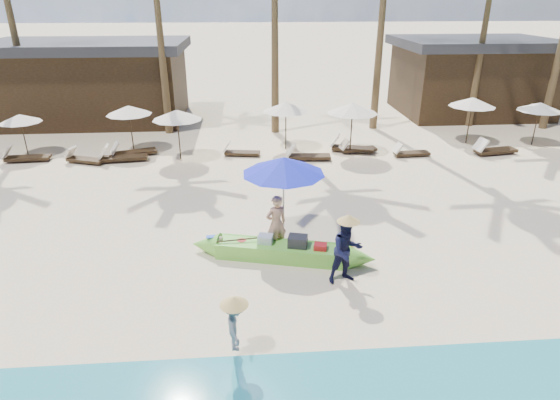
{
  "coord_description": "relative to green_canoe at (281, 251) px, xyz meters",
  "views": [
    {
      "loc": [
        0.58,
        -9.79,
        6.59
      ],
      "look_at": [
        1.48,
        2.0,
        1.38
      ],
      "focal_mm": 30.0,
      "sensor_mm": 36.0,
      "label": 1
    }
  ],
  "objects": [
    {
      "name": "resort_parasol_4",
      "position": [
        -6.04,
        10.16,
        1.63
      ],
      "size": [
        2.01,
        2.01,
        2.07
      ],
      "color": "#332315",
      "rests_on": "ground"
    },
    {
      "name": "blue_umbrella",
      "position": [
        0.15,
        1.15,
        2.03
      ],
      "size": [
        2.33,
        2.33,
        2.51
      ],
      "color": "#99999E",
      "rests_on": "ground"
    },
    {
      "name": "lounger_9_left",
      "position": [
        10.18,
        8.3,
        -0.02
      ],
      "size": [
        2.06,
        0.92,
        0.68
      ],
      "rotation": [
        0.0,
        0.0,
        0.16
      ],
      "color": "#332315",
      "rests_on": "ground"
    },
    {
      "name": "resort_parasol_8",
      "position": [
        9.79,
        10.13,
        1.74
      ],
      "size": [
        2.14,
        2.14,
        2.2
      ],
      "color": "#332315",
      "rests_on": "ground"
    },
    {
      "name": "lounger_5_left",
      "position": [
        -5.93,
        9.25,
        -0.02
      ],
      "size": [
        2.04,
        1.19,
        0.66
      ],
      "rotation": [
        0.0,
        0.0,
        0.33
      ],
      "color": "#332315",
      "rests_on": "ground"
    },
    {
      "name": "resort_parasol_9",
      "position": [
        12.8,
        9.59,
        1.59
      ],
      "size": [
        1.97,
        1.97,
        2.03
      ],
      "color": "#332315",
      "rests_on": "ground"
    },
    {
      "name": "pavilion_east",
      "position": [
        12.55,
        16.3,
        1.95
      ],
      "size": [
        8.8,
        6.6,
        4.3
      ],
      "color": "#332315",
      "rests_on": "ground"
    },
    {
      "name": "resort_parasol_6",
      "position": [
        0.98,
        9.87,
        1.72
      ],
      "size": [
        2.12,
        2.12,
        2.18
      ],
      "color": "#332315",
      "rests_on": "ground"
    },
    {
      "name": "lounger_7_left",
      "position": [
        3.86,
        9.18,
        -0.02
      ],
      "size": [
        2.08,
        1.16,
        0.67
      ],
      "rotation": [
        0.0,
        0.0,
        -0.29
      ],
      "color": "#332315",
      "rests_on": "ground"
    },
    {
      "name": "lounger_8_left",
      "position": [
        6.35,
        8.32,
        -0.06
      ],
      "size": [
        1.66,
        0.6,
        0.56
      ],
      "rotation": [
        0.0,
        0.0,
        0.06
      ],
      "color": "#332315",
      "rests_on": "ground"
    },
    {
      "name": "ground",
      "position": [
        -1.45,
        -1.2,
        -0.24
      ],
      "size": [
        240.0,
        240.0,
        0.0
      ],
      "primitive_type": "plane",
      "color": "beige",
      "rests_on": "ground"
    },
    {
      "name": "green_canoe",
      "position": [
        0.0,
        0.0,
        0.0
      ],
      "size": [
        5.55,
        1.73,
        0.72
      ],
      "rotation": [
        0.0,
        0.0,
        -0.25
      ],
      "color": "#6DCC3E",
      "rests_on": "ground"
    },
    {
      "name": "vendor_yellow",
      "position": [
        -1.19,
        -3.65,
        0.48
      ],
      "size": [
        0.46,
        0.74,
        1.09
      ],
      "primitive_type": "imported",
      "rotation": [
        0.0,
        0.0,
        1.66
      ],
      "color": "gray",
      "rests_on": "ground"
    },
    {
      "name": "resort_parasol_7",
      "position": [
        3.81,
        8.89,
        1.83
      ],
      "size": [
        2.23,
        2.23,
        2.3
      ],
      "color": "#332315",
      "rests_on": "ground"
    },
    {
      "name": "resort_parasol_3",
      "position": [
        -10.66,
        9.9,
        1.4
      ],
      "size": [
        1.77,
        1.77,
        1.82
      ],
      "color": "#332315",
      "rests_on": "ground"
    },
    {
      "name": "vendor_green",
      "position": [
        1.5,
        -1.2,
        0.62
      ],
      "size": [
        0.97,
        0.83,
        1.71
      ],
      "primitive_type": "imported",
      "rotation": [
        0.0,
        0.0,
        0.24
      ],
      "color": "black",
      "rests_on": "ground"
    },
    {
      "name": "tourist",
      "position": [
        -0.11,
        0.43,
        0.6
      ],
      "size": [
        0.72,
        0.61,
        1.68
      ],
      "primitive_type": "imported",
      "rotation": [
        0.0,
        0.0,
        3.53
      ],
      "color": "tan",
      "rests_on": "ground"
    },
    {
      "name": "pavilion_west",
      "position": [
        -9.45,
        16.3,
        1.95
      ],
      "size": [
        10.8,
        6.6,
        4.3
      ],
      "color": "#332315",
      "rests_on": "ground"
    },
    {
      "name": "lounger_3_right",
      "position": [
        -10.37,
        8.89,
        -0.03
      ],
      "size": [
        1.93,
        0.71,
        0.64
      ],
      "rotation": [
        0.0,
        0.0,
        0.07
      ],
      "color": "#332315",
      "rests_on": "ground"
    },
    {
      "name": "lounger_4_right",
      "position": [
        -6.23,
        8.58,
        -0.02
      ],
      "size": [
        2.03,
        0.82,
        0.67
      ],
      "rotation": [
        0.0,
        0.0,
        0.11
      ],
      "color": "#332315",
      "rests_on": "ground"
    },
    {
      "name": "lounger_4_left",
      "position": [
        -7.8,
        8.52,
        -0.05
      ],
      "size": [
        1.79,
        1.07,
        0.58
      ],
      "rotation": [
        0.0,
        0.0,
        -0.34
      ],
      "color": "#332315",
      "rests_on": "ground"
    },
    {
      "name": "lounger_7_right",
      "position": [
        4.12,
        9.04,
        -0.05
      ],
      "size": [
        1.76,
        0.76,
        0.58
      ],
      "rotation": [
        0.0,
        0.0,
        0.14
      ],
      "color": "#332315",
      "rests_on": "ground"
    },
    {
      "name": "resort_parasol_5",
      "position": [
        -3.73,
        8.74,
        1.71
      ],
      "size": [
        2.1,
        2.1,
        2.16
      ],
      "color": "#332315",
      "rests_on": "ground"
    },
    {
      "name": "lounger_6_left",
      "position": [
        -1.16,
        8.98,
        -0.06
      ],
      "size": [
        1.69,
        0.75,
        0.55
      ],
      "rotation": [
        0.0,
        0.0,
        -0.16
      ],
      "color": "#332315",
      "rests_on": "ground"
    },
    {
      "name": "lounger_6_right",
      "position": [
        1.72,
        8.16,
        -0.03
      ],
      "size": [
        1.94,
        0.71,
        0.65
      ],
      "rotation": [
        0.0,
        0.0,
        -0.06
      ],
      "color": "#332315",
      "rests_on": "ground"
    }
  ]
}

